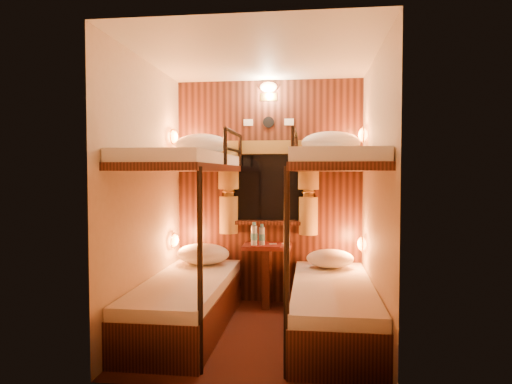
# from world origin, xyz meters

# --- Properties ---
(floor) EXTENTS (2.10, 2.10, 0.00)m
(floor) POSITION_xyz_m (0.00, 0.00, 0.00)
(floor) COLOR #36120E
(floor) RESTS_ON ground
(ceiling) EXTENTS (2.10, 2.10, 0.00)m
(ceiling) POSITION_xyz_m (0.00, 0.00, 2.40)
(ceiling) COLOR silver
(ceiling) RESTS_ON wall_back
(wall_back) EXTENTS (2.40, 0.00, 2.40)m
(wall_back) POSITION_xyz_m (0.00, 1.05, 1.20)
(wall_back) COLOR #C6B293
(wall_back) RESTS_ON floor
(wall_front) EXTENTS (2.40, 0.00, 2.40)m
(wall_front) POSITION_xyz_m (0.00, -1.05, 1.20)
(wall_front) COLOR #C6B293
(wall_front) RESTS_ON floor
(wall_left) EXTENTS (0.00, 2.40, 2.40)m
(wall_left) POSITION_xyz_m (-1.00, 0.00, 1.20)
(wall_left) COLOR #C6B293
(wall_left) RESTS_ON floor
(wall_right) EXTENTS (0.00, 2.40, 2.40)m
(wall_right) POSITION_xyz_m (1.00, 0.00, 1.20)
(wall_right) COLOR #C6B293
(wall_right) RESTS_ON floor
(back_panel) EXTENTS (2.00, 0.03, 2.40)m
(back_panel) POSITION_xyz_m (0.00, 1.04, 1.20)
(back_panel) COLOR black
(back_panel) RESTS_ON floor
(bunk_left) EXTENTS (0.72, 1.90, 1.82)m
(bunk_left) POSITION_xyz_m (-0.65, 0.07, 0.56)
(bunk_left) COLOR black
(bunk_left) RESTS_ON floor
(bunk_right) EXTENTS (0.72, 1.90, 1.82)m
(bunk_right) POSITION_xyz_m (0.65, 0.07, 0.56)
(bunk_right) COLOR black
(bunk_right) RESTS_ON floor
(window) EXTENTS (1.00, 0.12, 0.79)m
(window) POSITION_xyz_m (0.00, 1.00, 1.18)
(window) COLOR black
(window) RESTS_ON back_panel
(curtains) EXTENTS (1.10, 0.22, 1.00)m
(curtains) POSITION_xyz_m (0.00, 0.97, 1.26)
(curtains) COLOR olive
(curtains) RESTS_ON back_panel
(back_fixtures) EXTENTS (0.54, 0.09, 0.48)m
(back_fixtures) POSITION_xyz_m (0.00, 1.00, 2.25)
(back_fixtures) COLOR black
(back_fixtures) RESTS_ON back_panel
(reading_lamps) EXTENTS (2.00, 0.20, 1.25)m
(reading_lamps) POSITION_xyz_m (-0.00, 0.70, 1.24)
(reading_lamps) COLOR orange
(reading_lamps) RESTS_ON wall_left
(table) EXTENTS (0.50, 0.34, 0.66)m
(table) POSITION_xyz_m (0.00, 0.85, 0.41)
(table) COLOR maroon
(table) RESTS_ON floor
(bottle_left) EXTENTS (0.07, 0.07, 0.24)m
(bottle_left) POSITION_xyz_m (-0.13, 0.78, 0.75)
(bottle_left) COLOR #99BFE5
(bottle_left) RESTS_ON table
(bottle_right) EXTENTS (0.06, 0.06, 0.22)m
(bottle_right) POSITION_xyz_m (-0.05, 0.80, 0.75)
(bottle_right) COLOR #99BFE5
(bottle_right) RESTS_ON table
(sachet_a) EXTENTS (0.09, 0.08, 0.01)m
(sachet_a) POSITION_xyz_m (0.06, 0.88, 0.65)
(sachet_a) COLOR silver
(sachet_a) RESTS_ON table
(sachet_b) EXTENTS (0.08, 0.06, 0.00)m
(sachet_b) POSITION_xyz_m (0.15, 0.94, 0.65)
(sachet_b) COLOR silver
(sachet_b) RESTS_ON table
(pillow_lower_left) EXTENTS (0.55, 0.39, 0.21)m
(pillow_lower_left) POSITION_xyz_m (-0.65, 0.70, 0.56)
(pillow_lower_left) COLOR silver
(pillow_lower_left) RESTS_ON bunk_left
(pillow_lower_right) EXTENTS (0.47, 0.34, 0.18)m
(pillow_lower_right) POSITION_xyz_m (0.65, 0.69, 0.55)
(pillow_lower_right) COLOR silver
(pillow_lower_right) RESTS_ON bunk_right
(pillow_upper_left) EXTENTS (0.55, 0.39, 0.22)m
(pillow_upper_left) POSITION_xyz_m (-0.65, 0.67, 1.70)
(pillow_upper_left) COLOR silver
(pillow_upper_left) RESTS_ON bunk_left
(pillow_upper_right) EXTENTS (0.58, 0.41, 0.23)m
(pillow_upper_right) POSITION_xyz_m (0.65, 0.68, 1.70)
(pillow_upper_right) COLOR silver
(pillow_upper_right) RESTS_ON bunk_right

